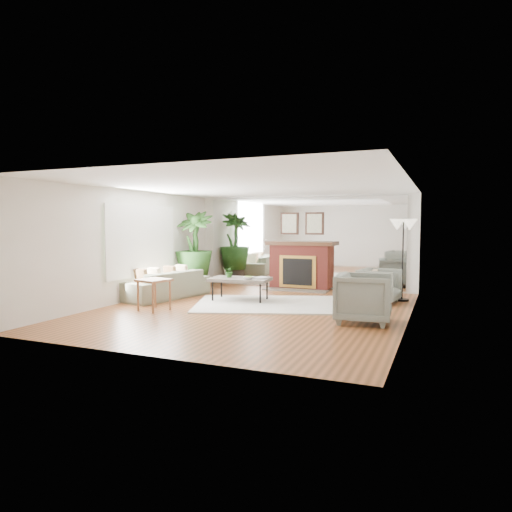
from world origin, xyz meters
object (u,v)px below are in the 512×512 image
at_px(coffee_table, 240,280).
at_px(armchair_front, 364,298).
at_px(armchair_back, 379,286).
at_px(floor_lamp, 403,231).
at_px(potted_ficus, 194,248).
at_px(fireplace, 300,264).
at_px(sofa, 166,284).
at_px(side_table, 154,284).

xyz_separation_m(coffee_table, armchair_front, (2.93, -1.18, -0.05)).
relative_size(armchair_back, floor_lamp, 0.45).
height_order(armchair_front, potted_ficus, potted_ficus).
xyz_separation_m(fireplace, armchair_front, (2.28, -3.59, -0.22)).
bearing_deg(floor_lamp, sofa, -161.58).
height_order(fireplace, floor_lamp, fireplace).
bearing_deg(armchair_back, potted_ficus, 94.42).
height_order(sofa, floor_lamp, floor_lamp).
xyz_separation_m(coffee_table, armchair_back, (2.91, 1.01, -0.10)).
height_order(sofa, armchair_front, armchair_front).
bearing_deg(armchair_front, sofa, 73.97).
relative_size(fireplace, floor_lamp, 1.11).
xyz_separation_m(armchair_front, floor_lamp, (0.42, 2.66, 1.14)).
bearing_deg(fireplace, floor_lamp, -19.04).
bearing_deg(sofa, armchair_back, 116.99).
height_order(fireplace, armchair_back, fireplace).
bearing_deg(coffee_table, side_table, -124.87).
distance_m(coffee_table, armchair_front, 3.16).
distance_m(sofa, floor_lamp, 5.57).
distance_m(armchair_back, floor_lamp, 1.36).
bearing_deg(side_table, armchair_back, 33.23).
bearing_deg(side_table, fireplace, 66.07).
xyz_separation_m(sofa, armchair_front, (4.73, -0.94, 0.12)).
distance_m(coffee_table, floor_lamp, 3.82).
relative_size(coffee_table, armchair_back, 1.67).
distance_m(side_table, floor_lamp, 5.58).
height_order(coffee_table, armchair_back, armchair_back).
xyz_separation_m(coffee_table, potted_ficus, (-1.95, 1.32, 0.62)).
bearing_deg(armchair_back, fireplace, 66.30).
relative_size(armchair_front, potted_ficus, 0.46).
bearing_deg(floor_lamp, side_table, -145.23).
relative_size(fireplace, potted_ficus, 0.99).
height_order(armchair_back, potted_ficus, potted_ficus).
height_order(armchair_front, side_table, armchair_front).
relative_size(coffee_table, side_table, 2.07).
xyz_separation_m(side_table, floor_lamp, (4.50, 3.12, 1.04)).
bearing_deg(sofa, coffee_table, 109.59).
bearing_deg(potted_ficus, fireplace, 22.71).
distance_m(fireplace, coffee_table, 2.50).
height_order(fireplace, side_table, fireplace).
bearing_deg(armchair_front, floor_lamp, -13.79).
distance_m(fireplace, armchair_back, 2.67).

